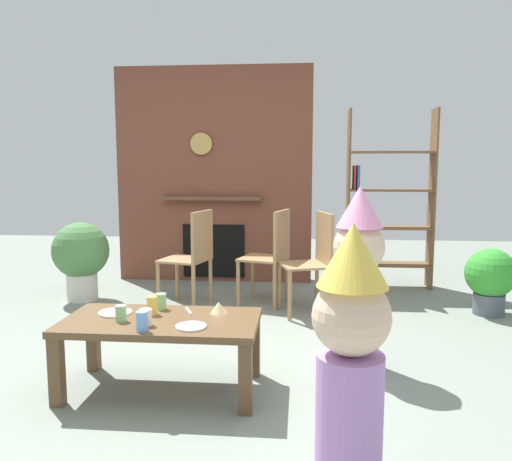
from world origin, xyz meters
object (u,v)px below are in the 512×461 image
at_px(paper_cup_far_left, 121,313).
at_px(child_in_pink, 358,273).
at_px(potted_plant_short, 81,255).
at_px(dining_chair_middle, 272,252).
at_px(dining_chair_right, 314,257).
at_px(birthday_cake_slice, 219,307).
at_px(paper_plate_front, 191,327).
at_px(potted_plant_tall, 490,277).
at_px(paper_cup_center, 146,317).
at_px(dining_chair_left, 193,253).
at_px(paper_cup_far_right, 161,301).
at_px(bookshelf, 383,208).
at_px(paper_plate_rear, 115,313).
at_px(child_with_cone_hat, 350,356).
at_px(coffee_table, 161,330).
at_px(paper_cup_near_right, 152,305).
at_px(paper_cup_near_left, 142,321).

bearing_deg(paper_cup_far_left, child_in_pink, 19.85).
bearing_deg(potted_plant_short, dining_chair_middle, -0.33).
relative_size(child_in_pink, dining_chair_middle, 1.31).
bearing_deg(dining_chair_right, potted_plant_short, -23.29).
relative_size(birthday_cake_slice, dining_chair_right, 0.11).
xyz_separation_m(paper_plate_front, potted_plant_tall, (2.26, 1.89, -0.10)).
bearing_deg(dining_chair_middle, paper_cup_far_left, 85.60).
height_order(potted_plant_tall, potted_plant_short, potted_plant_short).
bearing_deg(paper_cup_center, birthday_cake_slice, 36.72).
relative_size(paper_plate_front, dining_chair_left, 0.19).
xyz_separation_m(paper_cup_far_right, dining_chair_right, (0.97, 1.46, 0.03)).
bearing_deg(potted_plant_tall, child_in_pink, -134.55).
bearing_deg(potted_plant_short, birthday_cake_slice, -46.96).
distance_m(bookshelf, paper_plate_rear, 3.33).
bearing_deg(dining_chair_middle, child_with_cone_hat, 115.93).
xyz_separation_m(paper_cup_far_left, child_in_pink, (1.38, 0.50, 0.15)).
bearing_deg(paper_cup_far_left, paper_plate_front, -10.56).
xyz_separation_m(child_in_pink, potted_plant_short, (-2.50, 1.47, -0.18)).
relative_size(child_with_cone_hat, potted_plant_short, 1.43).
xyz_separation_m(coffee_table, child_in_pink, (1.17, 0.43, 0.27)).
relative_size(paper_cup_center, paper_cup_far_right, 0.94).
height_order(bookshelf, birthday_cake_slice, bookshelf).
relative_size(paper_cup_near_right, paper_plate_rear, 0.55).
height_order(bookshelf, dining_chair_right, bookshelf).
height_order(coffee_table, birthday_cake_slice, birthday_cake_slice).
relative_size(paper_cup_far_left, child_in_pink, 0.08).
xyz_separation_m(paper_cup_near_right, paper_cup_far_left, (-0.14, -0.15, -0.01)).
distance_m(dining_chair_left, potted_plant_short, 1.15).
relative_size(paper_cup_near_left, paper_cup_far_right, 1.10).
height_order(bookshelf, paper_cup_center, bookshelf).
distance_m(paper_cup_near_right, dining_chair_left, 1.69).
distance_m(paper_cup_far_left, dining_chair_middle, 2.10).
height_order(paper_cup_near_right, paper_plate_rear, paper_cup_near_right).
height_order(birthday_cake_slice, dining_chair_left, dining_chair_left).
relative_size(birthday_cake_slice, potted_plant_short, 0.13).
bearing_deg(potted_plant_short, paper_plate_rear, -60.60).
bearing_deg(paper_cup_near_right, child_in_pink, 15.78).
distance_m(paper_cup_far_left, paper_plate_front, 0.43).
bearing_deg(child_with_cone_hat, bookshelf, -58.87).
relative_size(child_with_cone_hat, child_in_pink, 0.93).
height_order(child_with_cone_hat, potted_plant_tall, child_with_cone_hat).
relative_size(paper_plate_rear, potted_plant_short, 0.26).
bearing_deg(dining_chair_middle, paper_plate_front, 97.40).
bearing_deg(child_in_pink, dining_chair_right, -98.94).
bearing_deg(coffee_table, paper_cup_near_right, 133.01).
relative_size(paper_cup_near_left, paper_plate_rear, 0.55).
bearing_deg(paper_cup_center, dining_chair_left, 94.20).
height_order(paper_cup_center, paper_cup_far_right, paper_cup_far_right).
bearing_deg(potted_plant_tall, paper_plate_front, -139.98).
distance_m(paper_plate_front, child_in_pink, 1.14).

